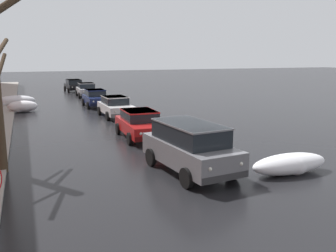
# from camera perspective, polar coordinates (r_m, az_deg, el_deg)

# --- Properties ---
(snow_bank_near_corner_left) EXTENTS (3.12, 1.39, 0.88)m
(snow_bank_near_corner_left) POSITION_cam_1_polar(r_m,az_deg,el_deg) (33.13, -23.09, 3.70)
(snow_bank_near_corner_left) COLOR white
(snow_bank_near_corner_left) RESTS_ON ground
(snow_bank_near_corner_right) EXTENTS (3.11, 1.05, 0.75)m
(snow_bank_near_corner_right) POSITION_cam_1_polar(r_m,az_deg,el_deg) (13.68, 18.96, -5.75)
(snow_bank_near_corner_right) COLOR white
(snow_bank_near_corner_right) RESTS_ON ground
(snow_bank_along_right_kerb) EXTENTS (2.15, 1.10, 0.86)m
(snow_bank_along_right_kerb) POSITION_cam_1_polar(r_m,az_deg,el_deg) (29.23, -22.11, 2.85)
(snow_bank_along_right_kerb) COLOR white
(snow_bank_along_right_kerb) RESTS_ON ground
(suv_grey_approaching_near_lane) EXTENTS (2.36, 4.57, 1.82)m
(suv_grey_approaching_near_lane) POSITION_cam_1_polar(r_m,az_deg,el_deg) (13.01, 3.45, -3.15)
(suv_grey_approaching_near_lane) COLOR slate
(suv_grey_approaching_near_lane) RESTS_ON ground
(sedan_red_parked_kerbside_close) EXTENTS (2.08, 4.23, 1.42)m
(sedan_red_parked_kerbside_close) POSITION_cam_1_polar(r_m,az_deg,el_deg) (18.59, -4.43, 0.43)
(sedan_red_parked_kerbside_close) COLOR red
(sedan_red_parked_kerbside_close) RESTS_ON ground
(sedan_white_parked_kerbside_mid) EXTENTS (2.01, 4.08, 1.42)m
(sedan_white_parked_kerbside_mid) POSITION_cam_1_polar(r_m,az_deg,el_deg) (25.21, -8.34, 3.16)
(sedan_white_parked_kerbside_mid) COLOR silver
(sedan_white_parked_kerbside_mid) RESTS_ON ground
(sedan_darkblue_parked_far_down_block) EXTENTS (1.91, 3.91, 1.42)m
(sedan_darkblue_parked_far_down_block) POSITION_cam_1_polar(r_m,az_deg,el_deg) (30.60, -11.43, 4.44)
(sedan_darkblue_parked_far_down_block) COLOR navy
(sedan_darkblue_parked_far_down_block) RESTS_ON ground
(sedan_silver_queued_behind_truck) EXTENTS (2.05, 4.02, 1.42)m
(sedan_silver_queued_behind_truck) POSITION_cam_1_polar(r_m,az_deg,el_deg) (38.29, -12.81, 5.69)
(sedan_silver_queued_behind_truck) COLOR #B7B7BC
(sedan_silver_queued_behind_truck) RESTS_ON ground
(sedan_black_at_far_intersection) EXTENTS (2.15, 4.19, 1.42)m
(sedan_black_at_far_intersection) POSITION_cam_1_polar(r_m,az_deg,el_deg) (44.33, -14.70, 6.31)
(sedan_black_at_far_intersection) COLOR black
(sedan_black_at_far_intersection) RESTS_ON ground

